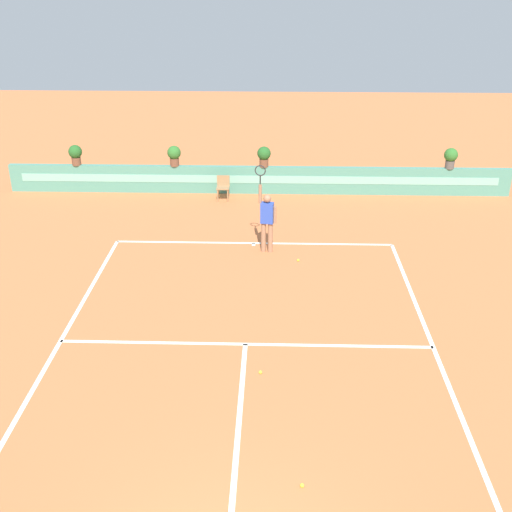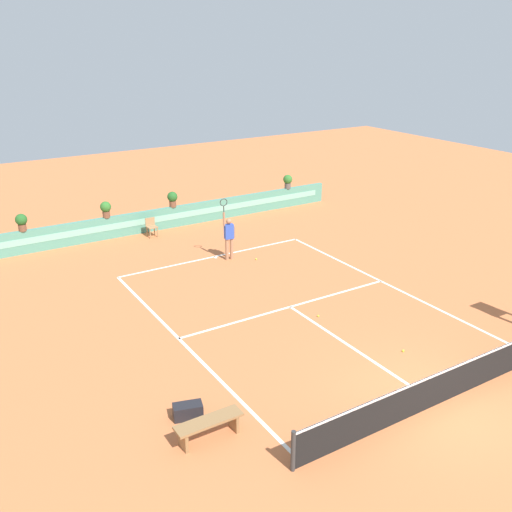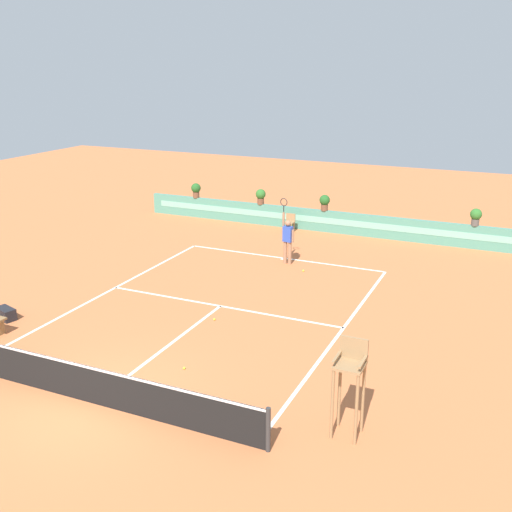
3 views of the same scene
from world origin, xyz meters
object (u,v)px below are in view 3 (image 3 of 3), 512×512
(tennis_ball_near_baseline, at_px, (303,271))
(potted_plant_centre, at_px, (325,202))
(tennis_player, at_px, (288,238))
(potted_plant_far_left, at_px, (196,189))
(gear_bag, at_px, (6,314))
(ball_kid_chair, at_px, (290,222))
(potted_plant_left, at_px, (261,196))
(umpire_chair, at_px, (350,377))
(tennis_ball_mid_court, at_px, (214,319))
(tennis_ball_by_sideline, at_px, (184,368))
(potted_plant_far_right, at_px, (476,216))

(tennis_ball_near_baseline, distance_m, potted_plant_centre, 5.97)
(tennis_player, distance_m, potted_plant_far_left, 8.59)
(potted_plant_centre, bearing_deg, tennis_ball_near_baseline, -79.30)
(gear_bag, bearing_deg, tennis_player, 55.30)
(gear_bag, distance_m, potted_plant_centre, 14.80)
(tennis_ball_near_baseline, relative_size, potted_plant_centre, 0.09)
(ball_kid_chair, distance_m, potted_plant_left, 2.14)
(umpire_chair, relative_size, tennis_ball_mid_court, 31.47)
(umpire_chair, relative_size, tennis_ball_by_sideline, 31.47)
(gear_bag, bearing_deg, potted_plant_centre, 67.19)
(potted_plant_far_left, bearing_deg, potted_plant_far_right, 0.00)
(tennis_player, relative_size, potted_plant_left, 3.57)
(potted_plant_centre, bearing_deg, tennis_ball_mid_court, -89.24)
(umpire_chair, bearing_deg, tennis_ball_mid_court, 142.73)
(tennis_ball_by_sideline, xyz_separation_m, potted_plant_far_left, (-7.62, 14.12, 1.38))
(potted_plant_far_left, bearing_deg, gear_bag, -85.72)
(ball_kid_chair, bearing_deg, tennis_player, -69.87)
(tennis_ball_by_sideline, height_order, potted_plant_far_left, potted_plant_far_left)
(gear_bag, distance_m, potted_plant_left, 13.89)
(tennis_player, relative_size, tennis_ball_by_sideline, 38.01)
(tennis_ball_near_baseline, bearing_deg, ball_kid_chair, 116.59)
(ball_kid_chair, bearing_deg, potted_plant_left, 157.68)
(gear_bag, relative_size, tennis_player, 0.27)
(ball_kid_chair, relative_size, tennis_ball_by_sideline, 12.50)
(tennis_ball_by_sideline, bearing_deg, gear_bag, 175.49)
(gear_bag, bearing_deg, umpire_chair, -7.77)
(tennis_ball_near_baseline, xyz_separation_m, potted_plant_centre, (-1.08, 5.71, 1.38))
(tennis_ball_near_baseline, bearing_deg, umpire_chair, -64.95)
(potted_plant_far_left, height_order, potted_plant_centre, same)
(tennis_ball_by_sideline, bearing_deg, tennis_player, 94.48)
(tennis_ball_mid_court, relative_size, tennis_ball_by_sideline, 1.00)
(umpire_chair, bearing_deg, ball_kid_chair, 115.59)
(potted_plant_far_right, bearing_deg, gear_bag, -132.09)
(umpire_chair, bearing_deg, potted_plant_far_right, 85.89)
(ball_kid_chair, distance_m, tennis_ball_mid_court, 10.46)
(tennis_player, bearing_deg, potted_plant_far_right, 38.51)
(tennis_player, distance_m, potted_plant_far_right, 8.17)
(potted_plant_far_right, bearing_deg, tennis_ball_by_sideline, -111.90)
(ball_kid_chair, distance_m, tennis_ball_near_baseline, 5.59)
(gear_bag, distance_m, tennis_ball_mid_court, 6.39)
(tennis_ball_mid_court, height_order, potted_plant_centre, potted_plant_centre)
(umpire_chair, relative_size, ball_kid_chair, 2.52)
(tennis_player, height_order, tennis_ball_near_baseline, tennis_player)
(tennis_player, height_order, potted_plant_left, tennis_player)
(tennis_player, bearing_deg, gear_bag, -124.70)
(tennis_player, relative_size, potted_plant_far_right, 3.57)
(umpire_chair, bearing_deg, gear_bag, 172.23)
(potted_plant_far_right, bearing_deg, potted_plant_left, 180.00)
(ball_kid_chair, bearing_deg, umpire_chair, -64.41)
(potted_plant_left, bearing_deg, potted_plant_far_left, 180.00)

